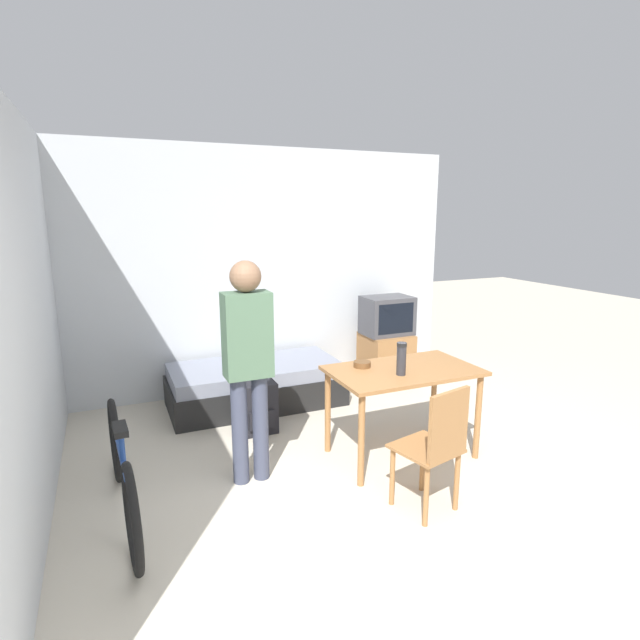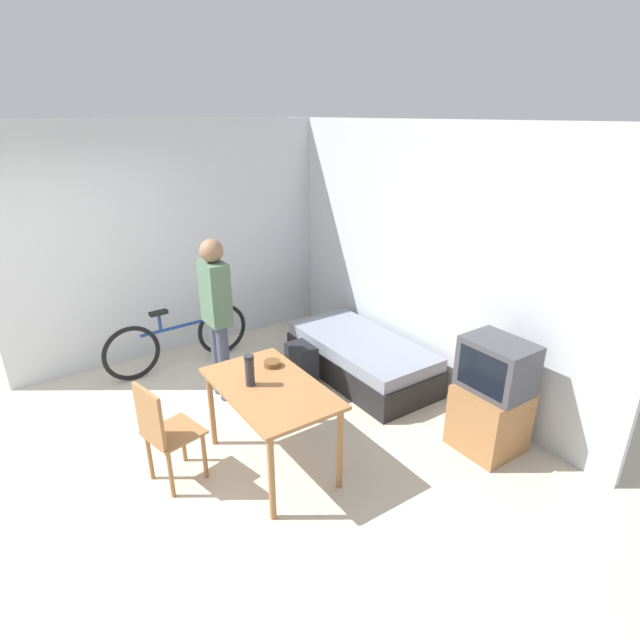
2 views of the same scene
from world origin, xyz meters
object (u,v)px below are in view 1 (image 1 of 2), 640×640
(daybed, at_px, (256,384))
(wooden_chair, at_px, (436,444))
(tv, at_px, (386,341))
(mate_bowl, at_px, (362,364))
(backpack, at_px, (258,408))
(dining_table, at_px, (403,380))
(bicycle, at_px, (122,472))
(thermos_flask, at_px, (401,357))
(person_standing, at_px, (248,357))

(daybed, relative_size, wooden_chair, 1.99)
(tv, relative_size, mate_bowl, 7.26)
(backpack, bearing_deg, mate_bowl, -46.00)
(dining_table, height_order, mate_bowl, mate_bowl)
(mate_bowl, bearing_deg, dining_table, -32.23)
(daybed, distance_m, backpack, 0.70)
(tv, xyz_separation_m, dining_table, (-0.85, -1.68, 0.16))
(daybed, bearing_deg, bicycle, -130.64)
(mate_bowl, bearing_deg, backpack, 134.00)
(bicycle, bearing_deg, daybed, 49.36)
(thermos_flask, xyz_separation_m, backpack, (-0.88, 1.02, -0.66))
(wooden_chair, relative_size, mate_bowl, 6.32)
(person_standing, relative_size, mate_bowl, 11.76)
(thermos_flask, bearing_deg, wooden_chair, -102.52)
(person_standing, relative_size, thermos_flask, 6.44)
(daybed, distance_m, thermos_flask, 1.95)
(dining_table, distance_m, person_standing, 1.31)
(bicycle, relative_size, mate_bowl, 12.15)
(mate_bowl, bearing_deg, person_standing, -175.79)
(backpack, bearing_deg, dining_table, -42.53)
(tv, height_order, bicycle, tv)
(thermos_flask, relative_size, backpack, 0.54)
(tv, bearing_deg, thermos_flask, -117.88)
(wooden_chair, relative_size, person_standing, 0.54)
(bicycle, bearing_deg, mate_bowl, 6.12)
(dining_table, height_order, backpack, dining_table)
(daybed, bearing_deg, mate_bowl, -69.76)
(thermos_flask, bearing_deg, backpack, 130.78)
(daybed, relative_size, bicycle, 1.03)
(daybed, relative_size, mate_bowl, 12.56)
(wooden_chair, relative_size, backpack, 1.88)
(thermos_flask, bearing_deg, person_standing, 168.98)
(backpack, bearing_deg, daybed, 75.38)
(daybed, distance_m, bicycle, 2.11)
(bicycle, xyz_separation_m, thermos_flask, (2.07, -0.10, 0.57))
(dining_table, relative_size, wooden_chair, 1.33)
(person_standing, bearing_deg, daybed, 72.43)
(tv, height_order, backpack, tv)
(tv, relative_size, thermos_flask, 3.98)
(person_standing, relative_size, backpack, 3.49)
(tv, distance_m, backpack, 2.01)
(bicycle, height_order, mate_bowl, mate_bowl)
(person_standing, bearing_deg, tv, 36.65)
(tv, bearing_deg, dining_table, -116.86)
(daybed, xyz_separation_m, tv, (1.65, 0.11, 0.28))
(daybed, height_order, bicycle, bicycle)
(mate_bowl, distance_m, backpack, 1.13)
(person_standing, bearing_deg, thermos_flask, -11.02)
(daybed, relative_size, thermos_flask, 6.88)
(dining_table, bearing_deg, person_standing, 175.14)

